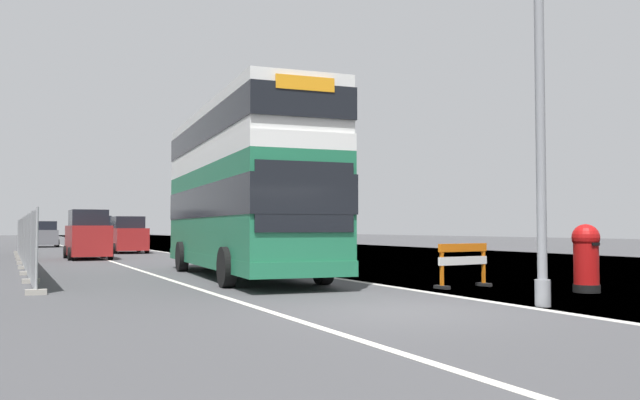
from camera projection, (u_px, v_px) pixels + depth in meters
The scene contains 10 objects.
ground at pixel (419, 311), 12.12m from camera, with size 140.00×280.00×0.10m.
double_decker_bus at pixel (242, 188), 20.21m from camera, with size 3.35×11.49×5.00m.
lamppost_foreground at pixel (540, 106), 12.60m from camera, with size 0.29×0.70×7.95m.
red_pillar_postbox at pixel (586, 255), 15.23m from camera, with size 0.62×0.62×1.55m.
roadworks_barrier at pixel (463, 260), 16.50m from camera, with size 1.62×0.67×1.07m.
construction_site_fence at pixel (23, 242), 26.99m from camera, with size 0.44×27.40×1.92m.
car_oncoming_near at pixel (88, 236), 31.67m from camera, with size 1.94×4.10×2.31m.
car_receding_mid at pixel (127, 236), 39.60m from camera, with size 1.98×4.28×2.13m.
car_receding_far at pixel (97, 234), 46.53m from camera, with size 1.96×3.94×2.30m.
car_far_side at pixel (44, 235), 51.94m from camera, with size 2.02×3.93×1.98m.
Camera 1 is at (-6.19, -10.15, 1.45)m, focal length 37.79 mm.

